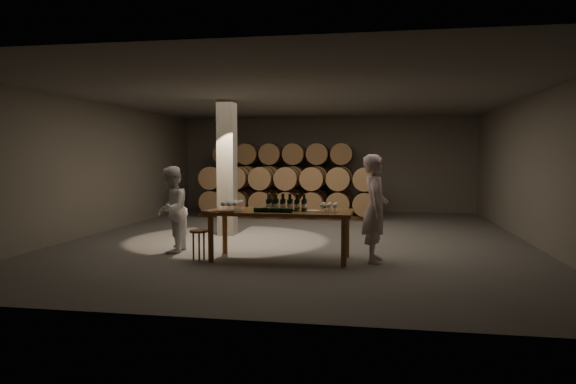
% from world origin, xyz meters
% --- Properties ---
extents(room, '(12.00, 12.00, 12.00)m').
position_xyz_m(room, '(-1.80, 0.20, 1.60)').
color(room, '#595654').
rests_on(room, ground).
extents(tasting_table, '(2.60, 1.10, 0.90)m').
position_xyz_m(tasting_table, '(0.00, -2.50, 0.80)').
color(tasting_table, brown).
rests_on(tasting_table, ground).
extents(barrel_stack_back, '(4.70, 0.95, 2.31)m').
position_xyz_m(barrel_stack_back, '(-1.35, 5.20, 1.20)').
color(barrel_stack_back, brown).
rests_on(barrel_stack_back, ground).
extents(barrel_stack_front, '(5.48, 0.95, 1.57)m').
position_xyz_m(barrel_stack_front, '(-0.96, 3.80, 0.83)').
color(barrel_stack_front, brown).
rests_on(barrel_stack_front, ground).
extents(bottle_cluster, '(0.73, 0.23, 0.31)m').
position_xyz_m(bottle_cluster, '(0.11, -2.50, 1.01)').
color(bottle_cluster, black).
rests_on(bottle_cluster, tasting_table).
extents(lying_bottles, '(0.79, 0.09, 0.09)m').
position_xyz_m(lying_bottles, '(-0.06, -2.83, 0.94)').
color(lying_bottles, black).
rests_on(lying_bottles, tasting_table).
extents(glass_cluster_left, '(0.30, 0.52, 0.17)m').
position_xyz_m(glass_cluster_left, '(-0.87, -2.60, 1.02)').
color(glass_cluster_left, silver).
rests_on(glass_cluster_left, tasting_table).
extents(glass_cluster_right, '(0.30, 0.41, 0.16)m').
position_xyz_m(glass_cluster_right, '(0.89, -2.53, 1.01)').
color(glass_cluster_right, silver).
rests_on(glass_cluster_right, tasting_table).
extents(plate, '(0.27, 0.27, 0.02)m').
position_xyz_m(plate, '(0.61, -2.55, 0.91)').
color(plate, white).
rests_on(plate, tasting_table).
extents(notebook_near, '(0.31, 0.28, 0.03)m').
position_xyz_m(notebook_near, '(-0.88, -2.92, 0.92)').
color(notebook_near, brown).
rests_on(notebook_near, tasting_table).
extents(notebook_corner, '(0.30, 0.34, 0.02)m').
position_xyz_m(notebook_corner, '(-1.18, -2.92, 0.91)').
color(notebook_corner, brown).
rests_on(notebook_corner, tasting_table).
extents(pen, '(0.14, 0.02, 0.01)m').
position_xyz_m(pen, '(-0.66, -2.90, 0.91)').
color(pen, black).
rests_on(pen, tasting_table).
extents(stool, '(0.33, 0.33, 0.55)m').
position_xyz_m(stool, '(-1.44, -2.82, 0.45)').
color(stool, brown).
rests_on(stool, ground).
extents(person_man, '(0.46, 0.70, 1.92)m').
position_xyz_m(person_man, '(1.70, -2.42, 0.96)').
color(person_man, beige).
rests_on(person_man, ground).
extents(person_woman, '(0.71, 0.88, 1.69)m').
position_xyz_m(person_woman, '(-2.23, -2.18, 0.84)').
color(person_woman, white).
rests_on(person_woman, ground).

